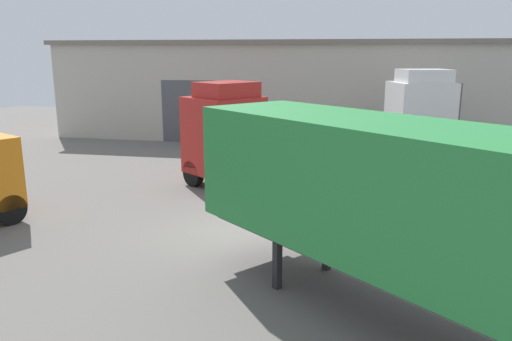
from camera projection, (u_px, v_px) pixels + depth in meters
name	position (u px, v px, depth m)	size (l,w,h in m)	color
ground_plane	(253.00, 231.00, 14.79)	(60.00, 60.00, 0.00)	slate
warehouse_building	(310.00, 89.00, 31.38)	(30.83, 8.68, 5.84)	#B7B2A3
tractor_unit_white	(423.00, 123.00, 22.30)	(4.28, 7.19, 4.44)	silver
container_trailer_green	(406.00, 202.00, 9.12)	(8.93, 8.09, 3.93)	#28843D
tractor_unit_red	(231.00, 138.00, 19.29)	(6.51, 5.71, 4.07)	red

